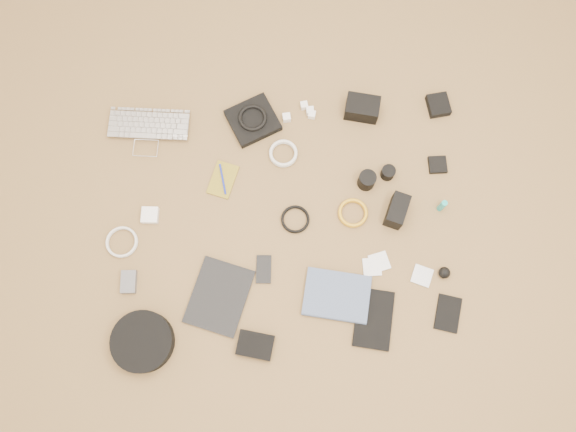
{
  "coord_description": "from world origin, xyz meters",
  "views": [
    {
      "loc": [
        -0.03,
        -0.53,
        2.11
      ],
      "look_at": [
        0.0,
        0.03,
        0.02
      ],
      "focal_mm": 35.0,
      "sensor_mm": 36.0,
      "label": 1
    }
  ],
  "objects_px": {
    "phone": "(264,269)",
    "dslr_camera": "(362,108)",
    "laptop": "(148,135)",
    "headphone_case": "(143,342)",
    "tablet": "(219,296)",
    "paperback": "(334,320)"
  },
  "relations": [
    {
      "from": "tablet",
      "to": "headphone_case",
      "type": "bearing_deg",
      "value": -130.85
    },
    {
      "from": "laptop",
      "to": "tablet",
      "type": "xyz_separation_m",
      "value": [
        0.27,
        -0.66,
        -0.01
      ]
    },
    {
      "from": "dslr_camera",
      "to": "paperback",
      "type": "relative_size",
      "value": 0.55
    },
    {
      "from": "tablet",
      "to": "headphone_case",
      "type": "xyz_separation_m",
      "value": [
        -0.28,
        -0.15,
        0.02
      ]
    },
    {
      "from": "dslr_camera",
      "to": "paperback",
      "type": "height_order",
      "value": "dslr_camera"
    },
    {
      "from": "tablet",
      "to": "paperback",
      "type": "relative_size",
      "value": 1.08
    },
    {
      "from": "tablet",
      "to": "paperback",
      "type": "distance_m",
      "value": 0.44
    },
    {
      "from": "phone",
      "to": "dslr_camera",
      "type": "bearing_deg",
      "value": 59.8
    },
    {
      "from": "dslr_camera",
      "to": "phone",
      "type": "distance_m",
      "value": 0.76
    },
    {
      "from": "tablet",
      "to": "paperback",
      "type": "bearing_deg",
      "value": 5.95
    },
    {
      "from": "headphone_case",
      "to": "phone",
      "type": "bearing_deg",
      "value": 28.85
    },
    {
      "from": "dslr_camera",
      "to": "tablet",
      "type": "distance_m",
      "value": 0.94
    },
    {
      "from": "laptop",
      "to": "headphone_case",
      "type": "height_order",
      "value": "headphone_case"
    },
    {
      "from": "dslr_camera",
      "to": "tablet",
      "type": "height_order",
      "value": "dslr_camera"
    },
    {
      "from": "laptop",
      "to": "phone",
      "type": "height_order",
      "value": "laptop"
    },
    {
      "from": "dslr_camera",
      "to": "headphone_case",
      "type": "relative_size",
      "value": 0.6
    },
    {
      "from": "phone",
      "to": "headphone_case",
      "type": "distance_m",
      "value": 0.51
    },
    {
      "from": "paperback",
      "to": "tablet",
      "type": "bearing_deg",
      "value": 87.18
    },
    {
      "from": "laptop",
      "to": "headphone_case",
      "type": "xyz_separation_m",
      "value": [
        -0.0,
        -0.81,
        0.02
      ]
    },
    {
      "from": "laptop",
      "to": "headphone_case",
      "type": "bearing_deg",
      "value": -84.58
    },
    {
      "from": "laptop",
      "to": "tablet",
      "type": "relative_size",
      "value": 1.24
    },
    {
      "from": "dslr_camera",
      "to": "headphone_case",
      "type": "height_order",
      "value": "dslr_camera"
    }
  ]
}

